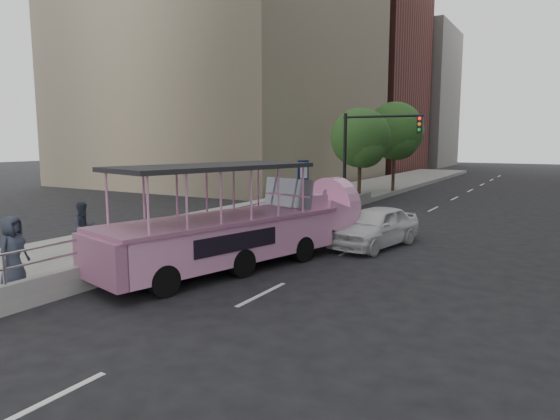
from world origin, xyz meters
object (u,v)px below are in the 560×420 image
at_px(pedestrian_mid, 84,228).
at_px(pedestrian_far, 13,251).
at_px(duck_boat, 246,227).
at_px(traffic_signal, 367,146).
at_px(street_tree_far, 396,133).
at_px(street_tree_near, 361,140).
at_px(car, 375,226).
at_px(parking_sign, 303,186).

relative_size(pedestrian_mid, pedestrian_far, 0.96).
relative_size(duck_boat, pedestrian_far, 5.62).
xyz_separation_m(pedestrian_mid, traffic_signal, (3.68, 14.59, 2.38)).
xyz_separation_m(pedestrian_mid, street_tree_far, (2.29, 24.02, 3.19)).
bearing_deg(pedestrian_far, street_tree_near, -20.36).
bearing_deg(street_tree_far, duck_boat, -84.52).
bearing_deg(street_tree_far, pedestrian_mid, -95.44).
bearing_deg(duck_boat, street_tree_near, 98.29).
distance_m(car, parking_sign, 4.82).
xyz_separation_m(parking_sign, street_tree_far, (-0.50, 14.78, 2.48)).
bearing_deg(traffic_signal, car, -67.24).
height_order(car, street_tree_near, street_tree_near).
bearing_deg(car, pedestrian_mid, -124.17).
relative_size(parking_sign, street_tree_far, 0.46).
relative_size(pedestrian_mid, street_tree_far, 0.25).
distance_m(pedestrian_mid, street_tree_near, 18.34).
distance_m(pedestrian_far, street_tree_far, 27.33).
height_order(pedestrian_mid, parking_sign, parking_sign).
bearing_deg(street_tree_far, pedestrian_far, -92.02).
xyz_separation_m(duck_boat, parking_sign, (-1.57, 6.78, 0.67)).
distance_m(traffic_signal, street_tree_far, 9.57).
bearing_deg(duck_boat, parking_sign, 103.00).
bearing_deg(pedestrian_far, car, -47.24).
height_order(car, parking_sign, parking_sign).
relative_size(duck_boat, street_tree_near, 1.68).
distance_m(car, pedestrian_mid, 9.79).
relative_size(pedestrian_far, traffic_signal, 0.33).
height_order(pedestrian_mid, street_tree_near, street_tree_near).
relative_size(traffic_signal, street_tree_far, 0.81).
xyz_separation_m(pedestrian_far, traffic_signal, (2.36, 17.70, 2.34)).
height_order(parking_sign, street_tree_near, street_tree_near).
xyz_separation_m(duck_boat, car, (2.53, 4.49, -0.43)).
bearing_deg(car, parking_sign, 161.38).
relative_size(pedestrian_far, parking_sign, 0.58).
distance_m(duck_boat, car, 5.18).
height_order(car, pedestrian_mid, pedestrian_mid).
xyz_separation_m(car, traffic_signal, (-3.20, 7.64, 2.77)).
height_order(parking_sign, street_tree_far, street_tree_far).
xyz_separation_m(pedestrian_far, parking_sign, (1.46, 12.35, 0.67)).
xyz_separation_m(pedestrian_mid, pedestrian_far, (1.33, -3.11, 0.04)).
relative_size(car, traffic_signal, 0.82).
bearing_deg(street_tree_far, parking_sign, -88.05).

